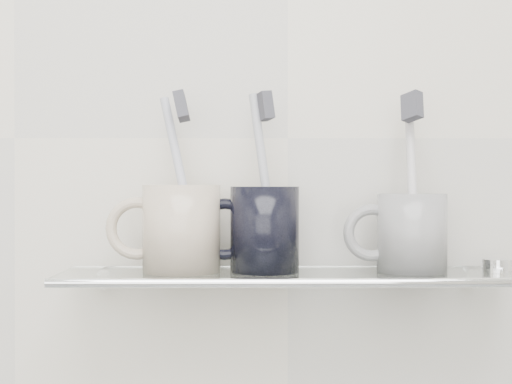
{
  "coord_description": "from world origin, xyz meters",
  "views": [
    {
      "loc": [
        -0.04,
        0.26,
        1.19
      ],
      "look_at": [
        -0.04,
        1.04,
        1.19
      ],
      "focal_mm": 50.0,
      "sensor_mm": 36.0,
      "label": 1
    }
  ],
  "objects_px": {
    "shelf_glass": "(291,276)",
    "mug_right": "(412,233)",
    "mug_left": "(181,228)",
    "mug_center": "(265,229)"
  },
  "relations": [
    {
      "from": "shelf_glass",
      "to": "mug_right",
      "type": "relative_size",
      "value": 5.86
    },
    {
      "from": "shelf_glass",
      "to": "mug_left",
      "type": "relative_size",
      "value": 5.27
    },
    {
      "from": "shelf_glass",
      "to": "mug_center",
      "type": "relative_size",
      "value": 5.37
    },
    {
      "from": "shelf_glass",
      "to": "mug_center",
      "type": "bearing_deg",
      "value": 169.96
    },
    {
      "from": "shelf_glass",
      "to": "mug_left",
      "type": "bearing_deg",
      "value": 177.6
    },
    {
      "from": "shelf_glass",
      "to": "mug_left",
      "type": "xyz_separation_m",
      "value": [
        -0.12,
        0.0,
        0.05
      ]
    },
    {
      "from": "shelf_glass",
      "to": "mug_center",
      "type": "height_order",
      "value": "mug_center"
    },
    {
      "from": "mug_center",
      "to": "mug_right",
      "type": "xyz_separation_m",
      "value": [
        0.16,
        0.0,
        -0.0
      ]
    },
    {
      "from": "mug_left",
      "to": "mug_right",
      "type": "height_order",
      "value": "mug_left"
    },
    {
      "from": "shelf_glass",
      "to": "mug_right",
      "type": "xyz_separation_m",
      "value": [
        0.13,
        0.0,
        0.05
      ]
    }
  ]
}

